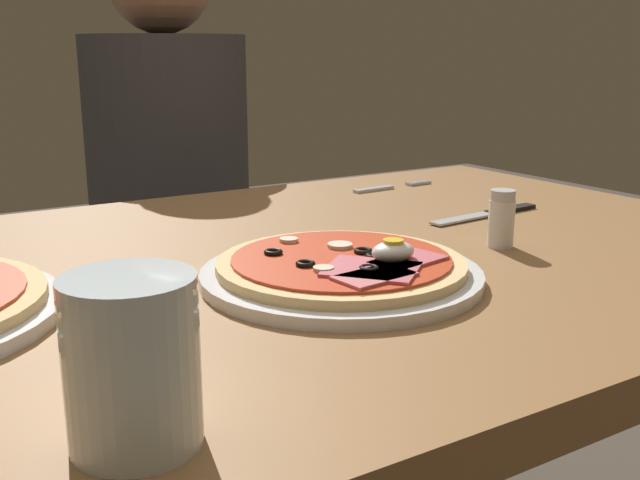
% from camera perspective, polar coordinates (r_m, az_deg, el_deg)
% --- Properties ---
extents(dining_table, '(1.19, 0.80, 0.73)m').
position_cam_1_polar(dining_table, '(0.88, -1.16, -8.48)').
color(dining_table, olive).
rests_on(dining_table, ground).
extents(pizza_foreground, '(0.28, 0.28, 0.05)m').
position_cam_1_polar(pizza_foreground, '(0.74, 1.74, -2.28)').
color(pizza_foreground, white).
rests_on(pizza_foreground, dining_table).
extents(water_glass_near, '(0.08, 0.08, 0.10)m').
position_cam_1_polar(water_glass_near, '(0.45, -14.00, -9.73)').
color(water_glass_near, silver).
rests_on(water_glass_near, dining_table).
extents(fork, '(0.16, 0.02, 0.00)m').
position_cam_1_polar(fork, '(1.23, 5.12, 4.00)').
color(fork, silver).
rests_on(fork, dining_table).
extents(knife, '(0.20, 0.03, 0.01)m').
position_cam_1_polar(knife, '(1.06, 12.92, 2.01)').
color(knife, silver).
rests_on(knife, dining_table).
extents(salt_shaker, '(0.03, 0.03, 0.07)m').
position_cam_1_polar(salt_shaker, '(0.89, 13.61, 1.56)').
color(salt_shaker, white).
rests_on(salt_shaker, dining_table).
extents(diner_person, '(0.32, 0.32, 1.18)m').
position_cam_1_polar(diner_person, '(1.58, -11.11, -0.34)').
color(diner_person, black).
rests_on(diner_person, ground).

